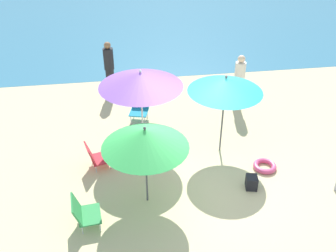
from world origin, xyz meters
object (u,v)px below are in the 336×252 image
at_px(umbrella_green, 145,138).
at_px(person_a, 239,82).
at_px(beach_chair_c, 96,156).
at_px(person_b, 109,68).
at_px(beach_chair_b, 140,108).
at_px(beach_bag, 251,182).
at_px(umbrella_teal, 226,85).
at_px(umbrella_purple, 141,79).
at_px(swim_ring, 265,166).
at_px(beach_chair_a, 83,212).

bearing_deg(umbrella_green, person_a, 49.40).
relative_size(umbrella_green, person_a, 1.11).
distance_m(beach_chair_c, person_b, 3.74).
bearing_deg(person_a, beach_chair_b, -99.87).
bearing_deg(beach_chair_c, beach_bag, -33.86).
relative_size(beach_chair_c, person_a, 0.39).
xyz_separation_m(umbrella_teal, beach_chair_c, (-3.01, -0.24, -1.48)).
relative_size(umbrella_teal, beach_bag, 6.81).
bearing_deg(umbrella_purple, person_b, 103.90).
xyz_separation_m(umbrella_green, swim_ring, (2.80, 0.65, -1.51)).
height_order(umbrella_teal, beach_chair_a, umbrella_teal).
bearing_deg(beach_chair_b, umbrella_purple, 14.43).
distance_m(umbrella_purple, beach_chair_b, 2.05).
distance_m(beach_chair_b, beach_bag, 3.89).
xyz_separation_m(beach_chair_b, person_b, (-0.77, 1.64, 0.53)).
height_order(person_a, beach_bag, person_a).
relative_size(umbrella_purple, person_b, 1.24).
bearing_deg(beach_chair_b, beach_chair_a, -4.45).
bearing_deg(person_a, person_b, -125.46).
xyz_separation_m(beach_chair_b, swim_ring, (2.68, -2.64, -0.27)).
relative_size(beach_chair_a, person_a, 0.40).
relative_size(person_a, swim_ring, 3.05).
xyz_separation_m(beach_chair_a, beach_chair_b, (1.38, 3.80, -0.01)).
xyz_separation_m(beach_chair_b, beach_bag, (2.15, -3.23, -0.18)).
height_order(umbrella_purple, person_b, umbrella_purple).
bearing_deg(swim_ring, beach_chair_b, 135.50).
bearing_deg(person_a, umbrella_green, -54.13).
bearing_deg(beach_chair_b, beach_bag, 49.08).
bearing_deg(beach_chair_a, umbrella_teal, 26.26).
distance_m(umbrella_teal, beach_bag, 2.22).
bearing_deg(person_b, person_a, -126.55).
relative_size(umbrella_teal, beach_chair_c, 3.15).
distance_m(person_b, beach_bag, 5.73).
height_order(beach_chair_c, person_a, person_a).
distance_m(beach_chair_b, beach_chair_c, 2.35).
height_order(umbrella_green, person_a, umbrella_green).
bearing_deg(beach_bag, umbrella_green, -178.62).
relative_size(umbrella_teal, person_b, 1.21).
xyz_separation_m(beach_chair_a, beach_bag, (3.53, 0.57, -0.19)).
height_order(umbrella_purple, beach_bag, umbrella_purple).
distance_m(person_a, beach_bag, 3.56).
xyz_separation_m(beach_chair_a, beach_chair_c, (0.20, 1.77, -0.02)).
xyz_separation_m(umbrella_teal, beach_chair_a, (-3.21, -2.01, -1.46)).
bearing_deg(beach_chair_c, swim_ring, -22.91).
bearing_deg(beach_chair_b, umbrella_teal, 61.23).
height_order(person_a, swim_ring, person_a).
bearing_deg(person_b, beach_chair_a, 159.00).
distance_m(umbrella_teal, person_b, 4.41).
height_order(umbrella_purple, umbrella_green, umbrella_purple).
height_order(beach_chair_b, person_b, person_b).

